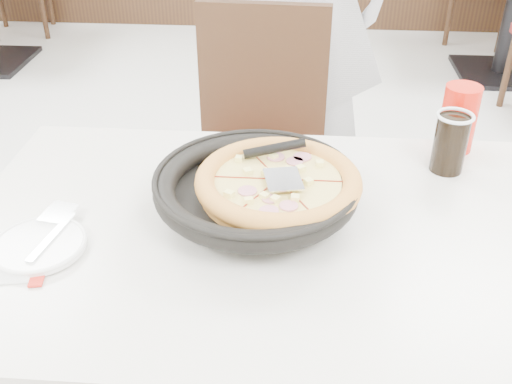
# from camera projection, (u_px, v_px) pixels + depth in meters

# --- Properties ---
(floor) EXTENTS (7.00, 7.00, 0.00)m
(floor) POSITION_uv_depth(u_px,v_px,m) (167.00, 382.00, 1.79)
(floor) COLOR #ADADA9
(floor) RESTS_ON ground
(main_table) EXTENTS (1.22, 0.84, 0.75)m
(main_table) POSITION_uv_depth(u_px,v_px,m) (260.00, 358.00, 1.38)
(main_table) COLOR silver
(main_table) RESTS_ON floor
(chair_far) EXTENTS (0.45, 0.45, 0.95)m
(chair_far) POSITION_uv_depth(u_px,v_px,m) (255.00, 169.00, 1.91)
(chair_far) COLOR black
(chair_far) RESTS_ON floor
(trivet) EXTENTS (0.13, 0.13, 0.04)m
(trivet) POSITION_uv_depth(u_px,v_px,m) (283.00, 219.00, 1.17)
(trivet) COLOR black
(trivet) RESTS_ON main_table
(pizza_pan) EXTENTS (0.37, 0.37, 0.01)m
(pizza_pan) POSITION_uv_depth(u_px,v_px,m) (256.00, 195.00, 1.20)
(pizza_pan) COLOR black
(pizza_pan) RESTS_ON trivet
(pizza) EXTENTS (0.32, 0.32, 0.02)m
(pizza) POSITION_uv_depth(u_px,v_px,m) (278.00, 188.00, 1.18)
(pizza) COLOR gold
(pizza) RESTS_ON pizza_pan
(pizza_server) EXTENTS (0.08, 0.10, 0.00)m
(pizza_server) POSITION_uv_depth(u_px,v_px,m) (283.00, 179.00, 1.15)
(pizza_server) COLOR white
(pizza_server) RESTS_ON pizza
(napkin) EXTENTS (0.17, 0.17, 0.00)m
(napkin) POSITION_uv_depth(u_px,v_px,m) (3.00, 258.00, 1.09)
(napkin) COLOR silver
(napkin) RESTS_ON main_table
(side_plate) EXTENTS (0.18, 0.18, 0.01)m
(side_plate) POSITION_uv_depth(u_px,v_px,m) (39.00, 246.00, 1.11)
(side_plate) COLOR white
(side_plate) RESTS_ON napkin
(fork) EXTENTS (0.04, 0.16, 0.00)m
(fork) POSITION_uv_depth(u_px,v_px,m) (52.00, 236.00, 1.12)
(fork) COLOR white
(fork) RESTS_ON side_plate
(cola_glass) EXTENTS (0.08, 0.08, 0.13)m
(cola_glass) POSITION_uv_depth(u_px,v_px,m) (450.00, 144.00, 1.33)
(cola_glass) COLOR black
(cola_glass) RESTS_ON main_table
(red_cup) EXTENTS (0.09, 0.09, 0.16)m
(red_cup) POSITION_uv_depth(u_px,v_px,m) (458.00, 118.00, 1.41)
(red_cup) COLOR red
(red_cup) RESTS_ON main_table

